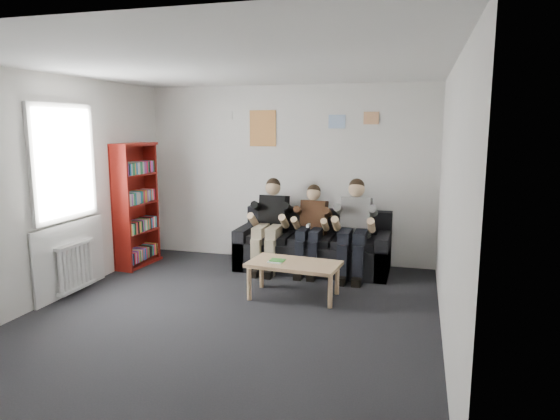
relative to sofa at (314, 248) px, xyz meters
name	(u,v)px	position (x,y,z in m)	size (l,w,h in m)	color
room_shell	(228,196)	(-0.50, -2.08, 1.04)	(5.00, 5.00, 5.00)	black
sofa	(314,248)	(0.00, 0.00, 0.00)	(2.20, 0.90, 0.85)	black
bookshelf	(137,205)	(-2.59, -0.52, 0.62)	(0.28, 0.83, 1.84)	maroon
coffee_table	(294,267)	(0.02, -1.29, 0.08)	(1.10, 0.61, 0.44)	tan
game_cases	(276,261)	(-0.19, -1.33, 0.15)	(0.19, 0.16, 0.03)	white
person_left	(270,225)	(-0.61, -0.20, 0.36)	(0.41, 0.87, 1.33)	black
person_middle	(311,229)	(0.00, -0.20, 0.33)	(0.37, 0.79, 1.26)	#462717
person_right	(354,229)	(0.61, -0.20, 0.37)	(0.42, 0.90, 1.36)	silver
radiator	(76,266)	(-2.65, -1.88, 0.04)	(0.10, 0.64, 0.60)	white
window	(67,213)	(-2.73, -1.88, 0.72)	(0.05, 1.30, 2.36)	white
poster_large	(263,128)	(-0.90, 0.40, 1.74)	(0.42, 0.01, 0.55)	gold
poster_blue	(337,122)	(0.25, 0.40, 1.84)	(0.25, 0.01, 0.20)	#3C7ECC
poster_pink	(371,118)	(0.75, 0.40, 1.89)	(0.22, 0.01, 0.18)	#D74383
poster_sign	(226,115)	(-1.50, 0.40, 1.94)	(0.20, 0.01, 0.14)	silver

